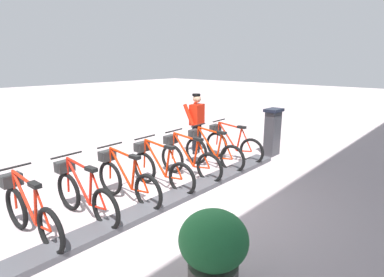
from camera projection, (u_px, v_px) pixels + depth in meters
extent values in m
plane|color=#B09FA1|center=(174.00, 200.00, 5.77)|extent=(60.00, 60.00, 0.00)
cube|color=#47474C|center=(174.00, 198.00, 5.76)|extent=(0.44, 6.62, 0.10)
cube|color=#38383D|center=(272.00, 134.00, 8.42)|extent=(0.28, 0.44, 1.20)
cube|color=#194C8C|center=(268.00, 120.00, 8.43)|extent=(0.03, 0.30, 0.40)
cube|color=black|center=(274.00, 110.00, 8.26)|extent=(0.36, 0.52, 0.08)
torus|color=black|center=(252.00, 152.00, 7.68)|extent=(0.67, 0.10, 0.67)
torus|color=black|center=(217.00, 145.00, 8.33)|extent=(0.67, 0.10, 0.67)
cylinder|color=red|center=(228.00, 136.00, 8.05)|extent=(0.60, 0.07, 0.70)
cylinder|color=red|center=(239.00, 140.00, 7.85)|extent=(0.17, 0.05, 0.61)
cylinder|color=red|center=(230.00, 125.00, 7.94)|extent=(0.69, 0.08, 0.11)
cylinder|color=red|center=(244.00, 151.00, 7.82)|extent=(0.43, 0.05, 0.09)
cylinder|color=red|center=(247.00, 140.00, 7.71)|extent=(0.33, 0.05, 0.56)
cylinder|color=red|center=(218.00, 134.00, 8.23)|extent=(0.10, 0.04, 0.62)
cube|color=black|center=(242.00, 127.00, 7.73)|extent=(0.22, 0.11, 0.06)
cylinder|color=black|center=(219.00, 120.00, 8.13)|extent=(0.06, 0.54, 0.03)
cube|color=#2D2D2D|center=(215.00, 128.00, 8.25)|extent=(0.21, 0.29, 0.18)
torus|color=black|center=(232.00, 159.00, 7.08)|extent=(0.67, 0.10, 0.67)
torus|color=black|center=(196.00, 151.00, 7.73)|extent=(0.67, 0.10, 0.67)
cylinder|color=red|center=(207.00, 142.00, 7.45)|extent=(0.60, 0.07, 0.70)
cylinder|color=red|center=(219.00, 146.00, 7.25)|extent=(0.17, 0.05, 0.61)
cylinder|color=red|center=(210.00, 130.00, 7.34)|extent=(0.69, 0.08, 0.11)
cylinder|color=red|center=(224.00, 159.00, 7.22)|extent=(0.43, 0.05, 0.09)
cylinder|color=red|center=(227.00, 147.00, 7.11)|extent=(0.33, 0.05, 0.56)
cylinder|color=red|center=(197.00, 139.00, 7.63)|extent=(0.10, 0.04, 0.62)
cube|color=black|center=(222.00, 133.00, 7.13)|extent=(0.22, 0.11, 0.06)
cylinder|color=black|center=(198.00, 125.00, 7.53)|extent=(0.06, 0.54, 0.03)
cube|color=#2D2D2D|center=(195.00, 133.00, 7.65)|extent=(0.21, 0.29, 0.18)
torus|color=black|center=(209.00, 168.00, 6.48)|extent=(0.67, 0.10, 0.67)
torus|color=black|center=(172.00, 159.00, 7.12)|extent=(0.67, 0.10, 0.67)
cylinder|color=red|center=(184.00, 149.00, 6.85)|extent=(0.60, 0.07, 0.70)
cylinder|color=red|center=(196.00, 154.00, 6.65)|extent=(0.17, 0.05, 0.61)
cylinder|color=red|center=(186.00, 137.00, 6.74)|extent=(0.69, 0.08, 0.11)
cylinder|color=red|center=(201.00, 167.00, 6.62)|extent=(0.43, 0.05, 0.09)
cylinder|color=red|center=(204.00, 154.00, 6.51)|extent=(0.33, 0.05, 0.56)
cylinder|color=red|center=(173.00, 146.00, 7.03)|extent=(0.10, 0.04, 0.62)
cube|color=black|center=(198.00, 139.00, 6.53)|extent=(0.22, 0.11, 0.06)
cylinder|color=black|center=(174.00, 131.00, 6.93)|extent=(0.06, 0.54, 0.03)
cube|color=#2D2D2D|center=(170.00, 139.00, 7.05)|extent=(0.21, 0.29, 0.18)
torus|color=black|center=(182.00, 179.00, 5.88)|extent=(0.67, 0.10, 0.67)
torus|color=black|center=(144.00, 168.00, 6.52)|extent=(0.67, 0.10, 0.67)
cylinder|color=red|center=(155.00, 158.00, 6.25)|extent=(0.60, 0.07, 0.70)
cylinder|color=red|center=(168.00, 163.00, 6.04)|extent=(0.17, 0.05, 0.61)
cylinder|color=red|center=(157.00, 144.00, 6.14)|extent=(0.69, 0.08, 0.11)
cylinder|color=red|center=(174.00, 178.00, 6.02)|extent=(0.43, 0.05, 0.09)
cylinder|color=red|center=(176.00, 164.00, 5.91)|extent=(0.33, 0.05, 0.56)
cylinder|color=red|center=(145.00, 154.00, 6.43)|extent=(0.10, 0.04, 0.62)
cube|color=black|center=(170.00, 147.00, 5.93)|extent=(0.22, 0.11, 0.06)
cylinder|color=black|center=(145.00, 137.00, 6.33)|extent=(0.06, 0.54, 0.03)
cube|color=#2D2D2D|center=(142.00, 147.00, 6.45)|extent=(0.21, 0.29, 0.18)
torus|color=black|center=(148.00, 193.00, 5.28)|extent=(0.67, 0.10, 0.67)
torus|color=black|center=(110.00, 178.00, 5.92)|extent=(0.67, 0.10, 0.67)
cylinder|color=red|center=(121.00, 168.00, 5.64)|extent=(0.60, 0.07, 0.70)
cylinder|color=red|center=(133.00, 174.00, 5.44)|extent=(0.17, 0.05, 0.61)
cylinder|color=red|center=(122.00, 153.00, 5.54)|extent=(0.69, 0.08, 0.11)
cylinder|color=red|center=(140.00, 191.00, 5.42)|extent=(0.43, 0.05, 0.09)
cylinder|color=red|center=(141.00, 176.00, 5.31)|extent=(0.33, 0.05, 0.56)
cylinder|color=red|center=(110.00, 163.00, 5.83)|extent=(0.10, 0.04, 0.62)
cube|color=black|center=(135.00, 157.00, 5.33)|extent=(0.22, 0.11, 0.06)
cylinder|color=black|center=(110.00, 145.00, 5.72)|extent=(0.06, 0.54, 0.03)
cube|color=#2D2D2D|center=(107.00, 156.00, 5.85)|extent=(0.21, 0.29, 0.18)
torus|color=black|center=(106.00, 210.00, 4.68)|extent=(0.67, 0.10, 0.67)
torus|color=black|center=(69.00, 192.00, 5.32)|extent=(0.67, 0.10, 0.67)
cylinder|color=red|center=(78.00, 181.00, 5.04)|extent=(0.60, 0.07, 0.70)
cylinder|color=red|center=(91.00, 188.00, 4.84)|extent=(0.17, 0.05, 0.61)
cylinder|color=red|center=(79.00, 164.00, 4.93)|extent=(0.69, 0.08, 0.11)
cylinder|color=red|center=(98.00, 207.00, 4.81)|extent=(0.43, 0.05, 0.09)
cylinder|color=red|center=(98.00, 190.00, 4.71)|extent=(0.33, 0.05, 0.56)
cylinder|color=red|center=(68.00, 175.00, 5.23)|extent=(0.10, 0.04, 0.62)
cube|color=black|center=(91.00, 169.00, 4.73)|extent=(0.22, 0.11, 0.06)
cylinder|color=black|center=(67.00, 155.00, 5.12)|extent=(0.06, 0.54, 0.03)
cube|color=#2D2D2D|center=(65.00, 166.00, 5.24)|extent=(0.21, 0.29, 0.18)
torus|color=black|center=(51.00, 231.00, 4.08)|extent=(0.67, 0.10, 0.67)
torus|color=black|center=(17.00, 208.00, 4.72)|extent=(0.67, 0.10, 0.67)
cylinder|color=red|center=(24.00, 197.00, 4.44)|extent=(0.60, 0.07, 0.70)
cylinder|color=red|center=(36.00, 206.00, 4.24)|extent=(0.17, 0.05, 0.61)
cylinder|color=red|center=(23.00, 179.00, 4.33)|extent=(0.69, 0.08, 0.11)
cylinder|color=red|center=(43.00, 228.00, 4.21)|extent=(0.43, 0.05, 0.09)
cylinder|color=red|center=(43.00, 209.00, 4.10)|extent=(0.33, 0.05, 0.56)
cylinder|color=red|center=(15.00, 190.00, 4.63)|extent=(0.10, 0.04, 0.62)
cube|color=black|center=(35.00, 185.00, 4.12)|extent=(0.22, 0.11, 0.06)
cylinder|color=black|center=(12.00, 168.00, 4.52)|extent=(0.06, 0.54, 0.03)
cube|color=#2D2D2D|center=(11.00, 180.00, 4.64)|extent=(0.21, 0.29, 0.18)
cube|color=white|center=(193.00, 152.00, 8.62)|extent=(0.27, 0.15, 0.10)
cube|color=white|center=(201.00, 151.00, 8.74)|extent=(0.27, 0.15, 0.10)
cylinder|color=black|center=(195.00, 139.00, 8.51)|extent=(0.15, 0.15, 0.82)
cylinder|color=black|center=(199.00, 138.00, 8.67)|extent=(0.15, 0.15, 0.82)
cube|color=red|center=(197.00, 115.00, 8.43)|extent=(0.32, 0.44, 0.56)
cylinder|color=red|center=(189.00, 114.00, 8.26)|extent=(0.35, 0.15, 0.57)
cylinder|color=red|center=(199.00, 112.00, 8.69)|extent=(0.35, 0.15, 0.57)
sphere|color=tan|center=(197.00, 99.00, 8.33)|extent=(0.22, 0.22, 0.22)
cylinder|color=black|center=(196.00, 95.00, 8.31)|extent=(0.22, 0.22, 0.06)
ellipsoid|color=#257339|center=(214.00, 240.00, 3.33)|extent=(0.76, 0.76, 0.64)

